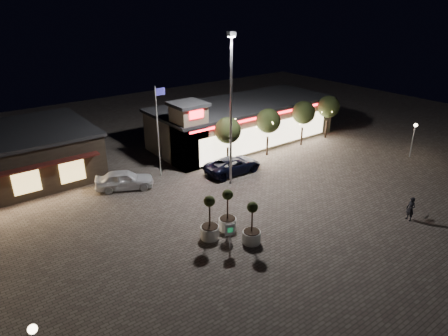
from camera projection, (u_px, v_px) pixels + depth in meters
ground at (279, 231)px, 27.26m from camera, size 90.00×90.00×0.00m
retail_building at (241, 122)px, 43.24m from camera, size 20.40×8.40×6.10m
floodlight_pole at (231, 103)px, 31.45m from camera, size 0.60×0.40×12.38m
flagpole at (158, 124)px, 33.85m from camera, size 0.95×0.10×8.00m
lamp_post_east at (414, 133)px, 38.84m from camera, size 0.36×0.36×3.48m
string_tree_a at (228, 130)px, 36.13m from camera, size 2.42×2.42×4.79m
string_tree_b at (268, 121)px, 38.90m from camera, size 2.42×2.42×4.79m
string_tree_c at (303, 113)px, 41.67m from camera, size 2.42×2.42×4.79m
string_tree_d at (328, 107)px, 43.88m from camera, size 2.42×2.42×4.79m
pickup_truck at (233, 165)px, 36.02m from camera, size 5.41×2.62×1.48m
white_sedan at (124, 180)px, 32.96m from camera, size 5.08×3.68×1.61m
pedestrian at (411, 209)px, 28.25m from camera, size 0.57×0.73×1.77m
dog at (426, 216)px, 28.50m from camera, size 0.55×0.21×0.30m
planter_left at (210, 225)px, 26.11m from camera, size 1.26×1.26×3.10m
planter_mid at (252, 230)px, 25.62m from camera, size 1.20×1.20×2.95m
planter_right at (228, 217)px, 27.10m from camera, size 1.23×1.23×3.01m
valet_sign at (230, 232)px, 24.70m from camera, size 0.59×0.30×1.87m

